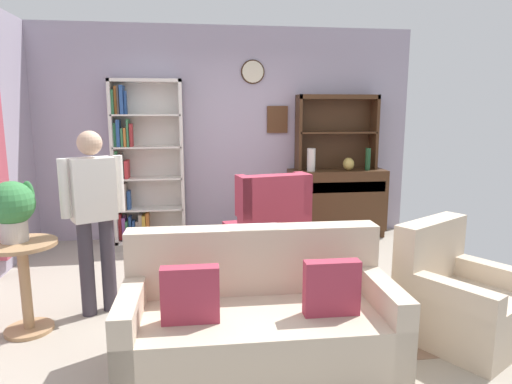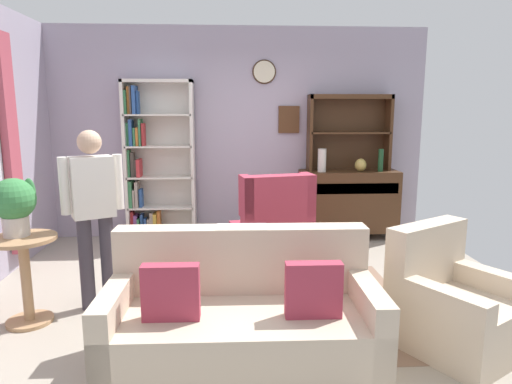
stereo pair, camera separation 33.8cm
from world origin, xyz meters
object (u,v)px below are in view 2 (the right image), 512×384
Objects in this scene: vase_tall at (322,160)px; plant_stand at (25,271)px; wingback_chair at (272,232)px; vase_round at (361,165)px; sideboard at (348,201)px; sideboard_hutch at (349,122)px; bottle_wine at (381,160)px; coffee_table at (272,275)px; potted_plant_large at (13,202)px; armchair_floral at (453,308)px; book_stack at (263,267)px; person_reading at (94,207)px; couch_floral at (242,321)px; bookshelf at (154,165)px.

vase_tall reaches higher than plant_stand.
vase_round is at bearing 37.98° from wingback_chair.
sideboard is at bearing 152.83° from vase_round.
bottle_wine is at bearing -26.96° from sideboard_hutch.
bottle_wine is 2.84m from coffee_table.
sideboard is 1.18× the size of sideboard_hutch.
armchair_floral is at bearing -10.22° from potted_plant_large.
bottle_wine is 0.37× the size of coffee_table.
sideboard_hutch reaches higher than book_stack.
couch_floral is at bearing -38.55° from person_reading.
vase_tall is at bearing 67.54° from book_stack.
sideboard_hutch is 3.25m from armchair_floral.
bookshelf is 9.56× the size of book_stack.
potted_plant_large reaches higher than coffee_table.
potted_plant_large is (-3.31, -2.39, -0.56)m from sideboard_hutch.
bookshelf is 2.64m from sideboard.
bottle_wine reaches higher than vase_round.
bookshelf is at bearing 142.10° from wingback_chair.
couch_floral is at bearing -115.85° from sideboard_hutch.
armchair_floral reaches higher than book_stack.
book_stack is at bearing -2.23° from potted_plant_large.
wingback_chair is 1.32m from book_stack.
book_stack is (-1.46, -2.29, -0.55)m from vase_round.
person_reading is at bearing -94.73° from bookshelf.
coffee_table is at bearing -9.44° from person_reading.
sideboard_hutch reaches higher than wingback_chair.
armchair_floral is 3.47m from potted_plant_large.
couch_floral is 1.72× the size of armchair_floral.
vase_round is 4.09m from potted_plant_large.
sideboard is 0.83× the size of person_reading.
plant_stand is 0.91× the size of coffee_table.
book_stack is at bearing 158.89° from armchair_floral.
person_reading reaches higher than wingback_chair.
sideboard_hutch is at bearing 153.04° from bottle_wine.
plant_stand is at bearing 178.97° from book_stack.
armchair_floral is at bearing -9.68° from plant_stand.
vase_round reaches higher than plant_stand.
vase_round is at bearing 175.05° from bottle_wine.
wingback_chair is at bearing 29.37° from potted_plant_large.
bookshelf is at bearing 72.93° from potted_plant_large.
bookshelf reaches higher than couch_floral.
coffee_table is at bearing -0.38° from potted_plant_large.
sideboard_hutch is 3.68× the size of bottle_wine.
sideboard_hutch reaches higher than couch_floral.
armchair_floral is at bearing -57.65° from wingback_chair.
plant_stand is 0.47× the size of person_reading.
wingback_chair is at bearing 84.31° from coffee_table.
vase_round is 1.71m from wingback_chair.
sideboard_hutch is at bearing 37.90° from person_reading.
wingback_chair is 1.44× the size of plant_stand.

